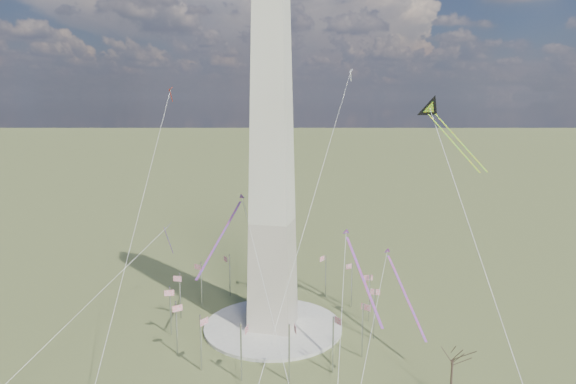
# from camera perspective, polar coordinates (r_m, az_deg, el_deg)

# --- Properties ---
(ground) EXTENTS (2000.00, 2000.00, 0.00)m
(ground) POSITION_cam_1_polar(r_m,az_deg,el_deg) (138.78, -1.67, -14.86)
(ground) COLOR brown
(ground) RESTS_ON ground
(plaza) EXTENTS (36.00, 36.00, 0.80)m
(plaza) POSITION_cam_1_polar(r_m,az_deg,el_deg) (138.61, -1.67, -14.71)
(plaza) COLOR beige
(plaza) RESTS_ON ground
(washington_monument) EXTENTS (15.56, 15.56, 100.00)m
(washington_monument) POSITION_cam_1_polar(r_m,az_deg,el_deg) (125.92, -1.79, 5.27)
(washington_monument) COLOR #B5A697
(washington_monument) RESTS_ON plaza
(flagpole_ring) EXTENTS (54.40, 54.40, 13.00)m
(flagpole_ring) POSITION_cam_1_polar(r_m,az_deg,el_deg) (135.83, -1.69, -12.08)
(flagpole_ring) COLOR #B8BCBF
(flagpole_ring) RESTS_ON ground
(tree_near) EXTENTS (7.55, 7.55, 13.22)m
(tree_near) POSITION_cam_1_polar(r_m,az_deg,el_deg) (110.04, 17.84, -17.07)
(tree_near) COLOR #4B392E
(tree_near) RESTS_ON ground
(kite_delta_black) EXTENTS (16.52, 18.58, 16.73)m
(kite_delta_black) POSITION_cam_1_polar(r_m,az_deg,el_deg) (130.46, 15.78, 8.53)
(kite_delta_black) COLOR black
(kite_delta_black) RESTS_ON ground
(kite_diamond_purple) EXTENTS (1.69, 2.98, 9.39)m
(kite_diamond_purple) POSITION_cam_1_polar(r_m,az_deg,el_deg) (147.38, -13.19, -4.12)
(kite_diamond_purple) COLOR navy
(kite_diamond_purple) RESTS_ON ground
(kite_streamer_left) EXTENTS (11.45, 20.60, 15.44)m
(kite_streamer_left) POSITION_cam_1_polar(r_m,az_deg,el_deg) (117.09, 7.72, -7.81)
(kite_streamer_left) COLOR red
(kite_streamer_left) RESTS_ON ground
(kite_streamer_mid) EXTENTS (5.09, 24.04, 16.57)m
(kite_streamer_mid) POSITION_cam_1_polar(r_m,az_deg,el_deg) (131.85, -6.71, -3.46)
(kite_streamer_mid) COLOR red
(kite_streamer_mid) RESTS_ON ground
(kite_streamer_right) EXTENTS (11.24, 20.69, 15.44)m
(kite_streamer_right) POSITION_cam_1_polar(r_m,az_deg,el_deg) (130.05, 12.29, -9.57)
(kite_streamer_right) COLOR red
(kite_streamer_right) RESTS_ON ground
(kite_small_red) EXTENTS (1.51, 1.92, 5.00)m
(kite_small_red) POSITION_cam_1_polar(r_m,az_deg,el_deg) (173.87, -12.90, 10.95)
(kite_small_red) COLOR red
(kite_small_red) RESTS_ON ground
(kite_small_white) EXTENTS (1.38, 1.36, 3.94)m
(kite_small_white) POSITION_cam_1_polar(r_m,az_deg,el_deg) (164.57, 7.00, 13.08)
(kite_small_white) COLOR white
(kite_small_white) RESTS_ON ground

